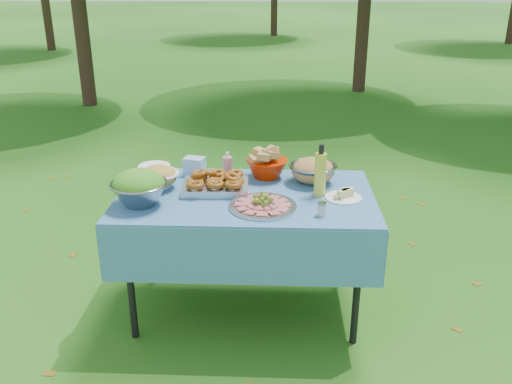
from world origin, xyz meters
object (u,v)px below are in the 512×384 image
charcuterie_platter (263,200)px  bread_bowl (267,164)px  plate_stack (154,170)px  oil_bottle (320,170)px  salad_bowl (139,187)px  picnic_table (246,253)px  pasta_bowl_steel (313,170)px

charcuterie_platter → bread_bowl: bearing=88.8°
plate_stack → oil_bottle: bearing=-15.8°
charcuterie_platter → oil_bottle: bearing=31.1°
bread_bowl → charcuterie_platter: bread_bowl is taller
salad_bowl → bread_bowl: bearing=34.1°
picnic_table → oil_bottle: size_ratio=4.89×
salad_bowl → bread_bowl: (0.68, 0.46, -0.01)m
salad_bowl → bread_bowl: 0.82m
picnic_table → plate_stack: (-0.59, 0.29, 0.41)m
pasta_bowl_steel → charcuterie_platter: size_ratio=0.77×
pasta_bowl_steel → plate_stack: bearing=175.6°
bread_bowl → plate_stack: bearing=179.8°
picnic_table → salad_bowl: size_ratio=4.78×
salad_bowl → bread_bowl: salad_bowl is taller
pasta_bowl_steel → charcuterie_platter: bearing=-126.0°
picnic_table → salad_bowl: salad_bowl is taller
picnic_table → plate_stack: plate_stack is taller
salad_bowl → oil_bottle: size_ratio=1.02×
oil_bottle → charcuterie_platter: bearing=-148.9°
salad_bowl → plate_stack: bearing=92.6°
plate_stack → bread_bowl: (0.70, -0.00, 0.05)m
plate_stack → charcuterie_platter: (0.69, -0.48, 0.01)m
pasta_bowl_steel → salad_bowl: bearing=-158.1°
picnic_table → charcuterie_platter: charcuterie_platter is taller
picnic_table → salad_bowl: (-0.57, -0.17, 0.48)m
plate_stack → oil_bottle: oil_bottle is taller
picnic_table → oil_bottle: oil_bottle is taller
plate_stack → bread_bowl: 0.70m
salad_bowl → charcuterie_platter: salad_bowl is taller
salad_bowl → bread_bowl: size_ratio=1.18×
picnic_table → pasta_bowl_steel: 0.64m
bread_bowl → picnic_table: bearing=-111.2°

